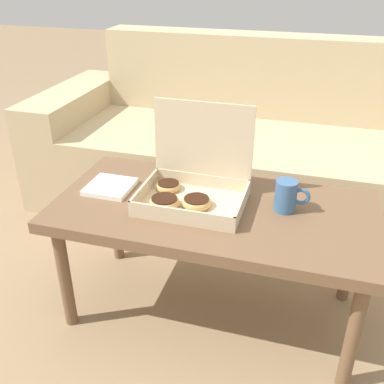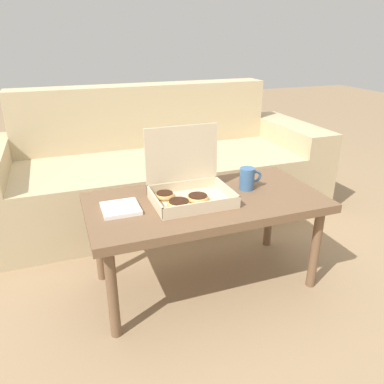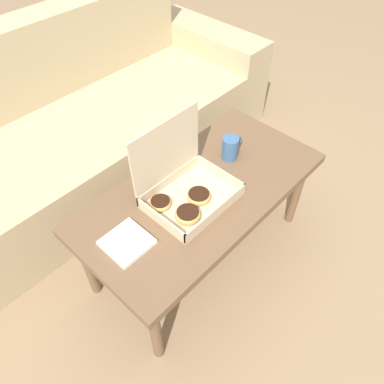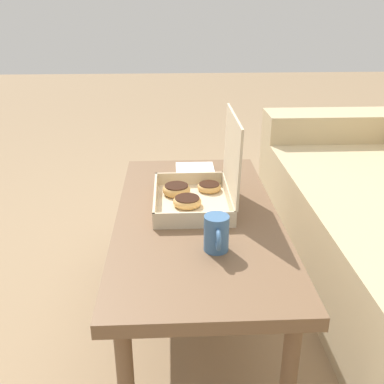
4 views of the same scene
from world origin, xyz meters
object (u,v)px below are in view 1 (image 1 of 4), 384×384
(coffee_table, at_px, (214,218))
(coffee_mug, at_px, (287,196))
(pastry_box, at_px, (189,185))
(couch, at_px, (255,152))

(coffee_table, xyz_separation_m, coffee_mug, (0.23, 0.04, 0.10))
(coffee_table, xyz_separation_m, pastry_box, (-0.09, 0.01, 0.11))
(coffee_table, bearing_deg, couch, 90.00)
(coffee_table, relative_size, coffee_mug, 9.48)
(coffee_table, distance_m, coffee_mug, 0.26)
(couch, distance_m, coffee_mug, 0.93)
(couch, relative_size, coffee_mug, 19.84)
(coffee_mug, bearing_deg, pastry_box, -175.38)
(couch, relative_size, coffee_table, 2.09)
(couch, distance_m, pastry_box, 0.93)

